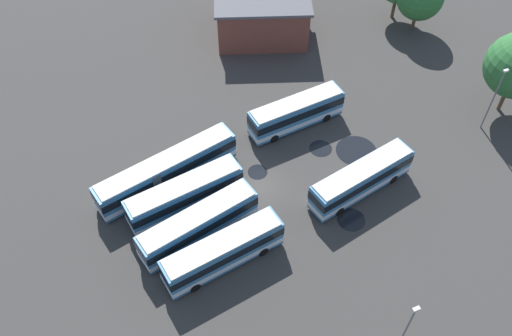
# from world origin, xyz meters

# --- Properties ---
(ground_plane) EXTENTS (94.32, 94.32, 0.00)m
(ground_plane) POSITION_xyz_m (0.00, 0.00, 0.00)
(ground_plane) COLOR #383533
(bus_row0_slot0) EXTENTS (11.58, 4.17, 3.49)m
(bus_row0_slot0) POSITION_xyz_m (-6.63, -6.76, 1.84)
(bus_row0_slot0) COLOR teal
(bus_row0_slot0) RESTS_ON ground_plane
(bus_row0_slot1) EXTENTS (11.98, 5.03, 3.49)m
(bus_row0_slot1) POSITION_xyz_m (-7.73, -3.20, 1.84)
(bus_row0_slot1) COLOR teal
(bus_row0_slot1) RESTS_ON ground_plane
(bus_row0_slot2) EXTENTS (11.83, 4.18, 3.49)m
(bus_row0_slot2) POSITION_xyz_m (-7.85, 0.59, 1.84)
(bus_row0_slot2) COLOR teal
(bus_row0_slot2) RESTS_ON ground_plane
(bus_row0_slot3) EXTENTS (15.17, 5.80, 3.49)m
(bus_row0_slot3) POSITION_xyz_m (-8.65, 4.11, 1.84)
(bus_row0_slot3) COLOR teal
(bus_row0_slot3) RESTS_ON ground_plane
(bus_row1_slot0) EXTENTS (11.67, 4.75, 3.49)m
(bus_row1_slot0) POSITION_xyz_m (8.77, -4.15, 1.84)
(bus_row1_slot0) COLOR teal
(bus_row1_slot0) RESTS_ON ground_plane
(bus_row1_slot3) EXTENTS (11.01, 3.52, 3.49)m
(bus_row1_slot3) POSITION_xyz_m (6.77, 6.69, 1.84)
(bus_row1_slot3) COLOR teal
(bus_row1_slot3) RESTS_ON ground_plane
(depot_building) EXTENTS (14.33, 12.90, 5.73)m
(depot_building) POSITION_xyz_m (9.84, 23.62, 2.88)
(depot_building) COLOR brown
(depot_building) RESTS_ON ground_plane
(lamp_post_far_corner) EXTENTS (0.56, 0.28, 8.38)m
(lamp_post_far_corner) POSITION_xyz_m (3.15, -20.00, 4.61)
(lamp_post_far_corner) COLOR slate
(lamp_post_far_corner) RESTS_ON ground_plane
(lamp_post_mid_lot) EXTENTS (0.56, 0.28, 8.20)m
(lamp_post_mid_lot) POSITION_xyz_m (25.63, -1.53, 4.51)
(lamp_post_mid_lot) COLOR slate
(lamp_post_mid_lot) RESTS_ON ground_plane
(puddle_centre_drain) EXTENTS (2.75, 2.75, 0.01)m
(puddle_centre_drain) POSITION_xyz_m (6.35, -7.03, 0.00)
(puddle_centre_drain) COLOR black
(puddle_centre_drain) RESTS_ON ground_plane
(puddle_between_rows) EXTENTS (2.44, 2.44, 0.01)m
(puddle_between_rows) POSITION_xyz_m (7.77, 2.37, 0.00)
(puddle_between_rows) COLOR black
(puddle_between_rows) RESTS_ON ground_plane
(puddle_front_lane) EXTENTS (2.06, 2.06, 0.01)m
(puddle_front_lane) POSITION_xyz_m (0.26, 1.92, 0.00)
(puddle_front_lane) COLOR black
(puddle_front_lane) RESTS_ON ground_plane
(puddle_back_corner) EXTENTS (4.39, 4.39, 0.01)m
(puddle_back_corner) POSITION_xyz_m (11.16, 0.61, 0.00)
(puddle_back_corner) COLOR black
(puddle_back_corner) RESTS_ON ground_plane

